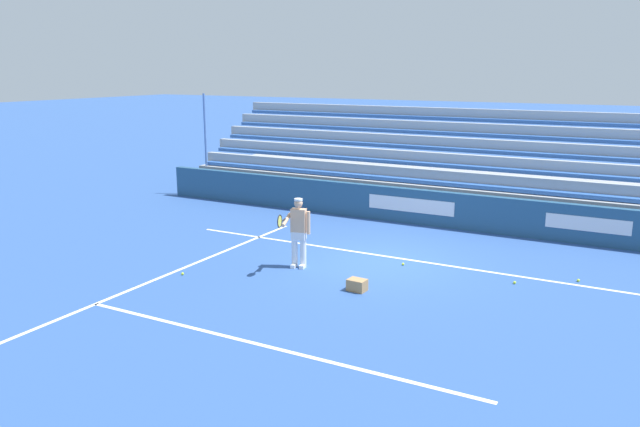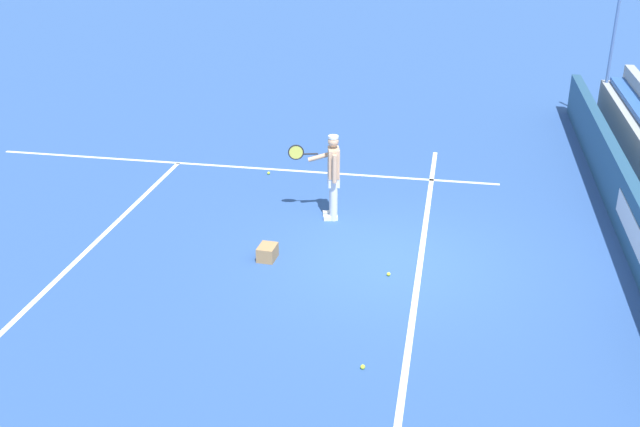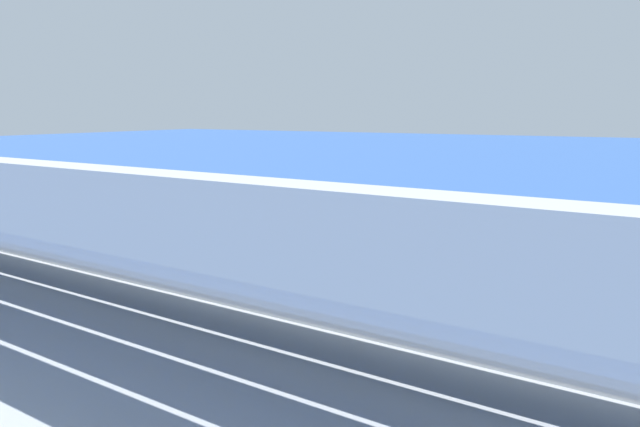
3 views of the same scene
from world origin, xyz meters
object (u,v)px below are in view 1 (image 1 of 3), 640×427
Objects in this scene: tennis_ball_near_player at (403,264)px; tennis_ball_on_baseline at (183,274)px; tennis_player at (298,232)px; ball_box_cardboard at (357,285)px; tennis_ball_stray_back at (515,283)px; tennis_ball_by_box at (578,280)px.

tennis_ball_on_baseline is (4.30, 3.20, 0.00)m from tennis_ball_near_player.
tennis_player is 25.98× the size of tennis_ball_near_player.
tennis_ball_stray_back is at bearing -144.48° from ball_box_cardboard.
ball_box_cardboard is at bearing -166.06° from tennis_ball_on_baseline.
tennis_player reaches higher than tennis_ball_near_player.
tennis_ball_near_player is (-0.23, -2.19, -0.10)m from ball_box_cardboard.
tennis_ball_by_box is 1.51m from tennis_ball_stray_back.
tennis_ball_by_box and tennis_ball_near_player have the same top height.
tennis_ball_by_box is 4.04m from tennis_ball_near_player.
ball_box_cardboard is 6.06× the size of tennis_ball_by_box.
tennis_ball_stray_back is (1.25, 0.85, 0.00)m from tennis_ball_by_box.
tennis_ball_near_player is at bearing -143.34° from tennis_ball_on_baseline.
tennis_player is 25.98× the size of tennis_ball_on_baseline.
tennis_ball_near_player is (3.96, 0.76, 0.00)m from tennis_ball_by_box.
tennis_ball_near_player is at bearing 10.92° from tennis_ball_by_box.
tennis_ball_by_box is (-4.19, -2.95, -0.10)m from ball_box_cardboard.
tennis_player reaches higher than tennis_ball_by_box.
ball_box_cardboard is 6.06× the size of tennis_ball_near_player.
tennis_player is 25.98× the size of tennis_ball_by_box.
tennis_ball_by_box and tennis_ball_on_baseline have the same top height.
ball_box_cardboard is 5.13m from tennis_ball_by_box.
tennis_ball_by_box is at bearing -154.38° from tennis_ball_on_baseline.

